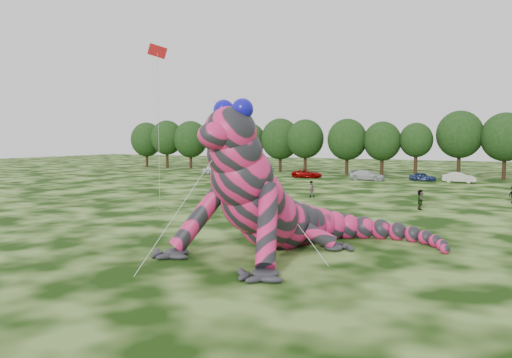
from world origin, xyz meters
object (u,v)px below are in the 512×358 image
Objects in this scene: inflatable_gecko at (282,176)px; tree_3 at (217,146)px; car_1 at (256,172)px; tree_5 at (280,145)px; tree_6 at (305,146)px; spectator_0 at (227,189)px; car_2 at (307,174)px; car_4 at (422,177)px; spectator_1 at (311,189)px; tree_4 at (249,147)px; spectator_5 at (420,200)px; tree_7 at (347,147)px; tree_2 at (191,145)px; tree_1 at (167,144)px; car_3 at (367,175)px; tree_11 at (505,146)px; car_5 at (459,177)px; tree_8 at (382,149)px; tree_9 at (416,150)px; flying_kite at (158,62)px; tree_0 at (147,145)px; tree_10 at (459,144)px; car_0 at (216,170)px.

inflatable_gecko is 1.76× the size of tree_3.
tree_5 is at bearing -0.73° from car_1.
tree_6 is 37.25m from spectator_0.
car_2 reaches higher than car_4.
spectator_1 is (18.71, -34.39, -4.02)m from tree_5.
tree_4 is 1.90× the size of car_2.
inflatable_gecko is at bearing -55.94° from tree_3.
spectator_5 is (36.99, -38.90, -3.64)m from tree_4.
tree_7 is 1.99× the size of car_2.
tree_2 reaches higher than inflatable_gecko.
spectator_5 is at bearing -46.44° from tree_4.
spectator_0 is 1.03× the size of spectator_1.
tree_1 is 5.38m from tree_2.
spectator_5 reaches higher than car_3.
car_2 is 25.42m from spectator_1.
tree_11 is 2.29× the size of car_5.
tree_6 is 13.34m from tree_8.
car_4 is at bearing -70.67° from car_3.
tree_6 is at bearing -177.97° from tree_9.
tree_9 is 11.77m from car_3.
tree_6 is 1.09× the size of tree_9.
spectator_5 is at bearing 34.29° from flying_kite.
tree_2 reaches higher than spectator_5.
tree_7 is (38.27, -1.25, -0.17)m from tree_1.
inflatable_gecko is 1.75× the size of tree_0.
tree_9 is 1.82× the size of car_2.
flying_kite is at bearing -109.91° from tree_10.
tree_4 is (-32.16, 58.20, 0.38)m from inflatable_gecko.
tree_9 is (44.08, -1.42, -0.48)m from tree_2.
spectator_1 is (25.23, -34.66, -3.65)m from tree_4.
tree_6 is at bearing 19.26° from car_2.
inflatable_gecko is 3.83× the size of car_0.
tree_6 is 27.05m from car_5.
inflatable_gecko reaches higher than car_2.
tree_5 reaches higher than tree_7.
tree_10 reaches higher than tree_7.
car_0 is at bearing -165.54° from tree_10.
tree_10 is 5.97× the size of spectator_1.
flying_kite reaches higher than tree_1.
tree_0 is 1.05× the size of tree_4.
tree_3 is 36.79m from tree_9.
tree_8 is 0.85× the size of tree_10.
tree_11 is at bearing 3.82° from tree_9.
tree_7 is (44.48, -2.43, -0.02)m from tree_0.
tree_3 is 18.16m from tree_6.
tree_4 is 5.02× the size of spectator_0.
inflatable_gecko is 47.58m from car_3.
tree_11 reaches higher than car_4.
car_4 is (0.77, 49.04, -3.50)m from inflatable_gecko.
tree_5 is (6.52, -0.28, 0.37)m from tree_4.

